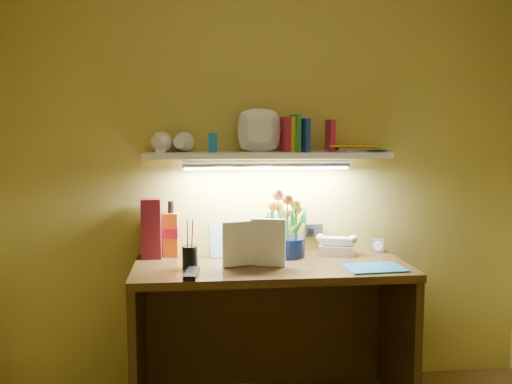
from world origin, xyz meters
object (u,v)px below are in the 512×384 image
at_px(flower_bouquet, 286,223).
at_px(whisky_bottle, 171,229).
at_px(desk, 271,335).
at_px(desk_clock, 377,245).
at_px(telephone, 337,245).

bearing_deg(flower_bouquet, whisky_bottle, 173.23).
bearing_deg(whisky_bottle, desk, -25.84).
xyz_separation_m(flower_bouquet, desk_clock, (0.53, 0.05, -0.14)).
distance_m(desk_clock, whisky_bottle, 1.15).
distance_m(telephone, whisky_bottle, 0.91).
height_order(telephone, desk_clock, telephone).
xyz_separation_m(desk, telephone, (0.39, 0.18, 0.43)).
bearing_deg(desk_clock, whisky_bottle, -160.82).
height_order(desk, whisky_bottle, whisky_bottle).
relative_size(desk, desk_clock, 18.45).
relative_size(telephone, desk_clock, 2.48).
distance_m(telephone, desk_clock, 0.25).
distance_m(desk, flower_bouquet, 0.59).
xyz_separation_m(telephone, whisky_bottle, (-0.90, 0.07, 0.09)).
bearing_deg(flower_bouquet, telephone, 1.71).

